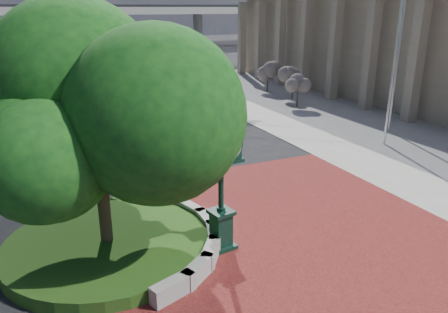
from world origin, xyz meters
TOP-DOWN VIEW (x-y plane):
  - ground at (0.00, 0.00)m, footprint 200.00×200.00m
  - plaza at (0.00, -1.00)m, footprint 12.00×12.00m
  - sidewalk at (16.00, 10.00)m, footprint 20.00×50.00m
  - planter_wall at (-2.71, -0.00)m, footprint 2.96×6.77m
  - grass_bed at (-5.00, 0.00)m, footprint 6.10×6.10m
  - overpass at (-0.22, 70.00)m, footprint 90.00×12.00m
  - tree_planter at (-5.00, 0.00)m, footprint 5.20×5.20m
  - tree_street at (-4.00, 18.00)m, footprint 4.40×4.40m
  - post_clock at (-1.81, -1.27)m, footprint 1.07×1.07m
  - parked_car at (1.45, 35.30)m, footprint 1.68×3.95m
  - flagpole_a at (10.57, 4.88)m, footprint 1.67×0.64m
  - flagpole_b at (12.70, 6.77)m, footprint 1.61×0.81m
  - street_lamp_near at (0.83, 28.96)m, footprint 2.00×0.81m
  - street_lamp_far at (-3.43, 43.77)m, footprint 2.29×0.63m
  - shrub_near at (11.34, 14.54)m, footprint 1.20×1.20m
  - shrub_mid at (12.76, 17.41)m, footprint 1.20×1.20m
  - shrub_far at (12.61, 21.16)m, footprint 1.20×1.20m

SIDE VIEW (x-z plane):
  - ground at x=0.00m, z-range 0.00..0.00m
  - plaza at x=0.00m, z-range 0.00..0.04m
  - sidewalk at x=16.00m, z-range 0.00..0.04m
  - grass_bed at x=-5.00m, z-range 0.00..0.40m
  - planter_wall at x=-2.71m, z-range 0.00..0.54m
  - parked_car at x=1.45m, z-range 0.00..1.33m
  - shrub_near at x=11.34m, z-range 0.49..2.69m
  - shrub_mid at x=12.76m, z-range 0.49..2.69m
  - shrub_far at x=12.61m, z-range 0.49..2.69m
  - post_clock at x=-1.81m, z-range 0.22..4.75m
  - tree_street at x=-4.00m, z-range 0.52..5.96m
  - tree_planter at x=-5.00m, z-range 0.56..6.89m
  - street_lamp_near at x=0.83m, z-range 0.79..9.97m
  - flagpole_b at x=12.70m, z-range 0.14..11.10m
  - flagpole_a at x=10.57m, z-range 0.14..11.18m
  - street_lamp_far at x=-3.43m, z-range 0.89..11.16m
  - overpass at x=-0.22m, z-range 2.79..10.29m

